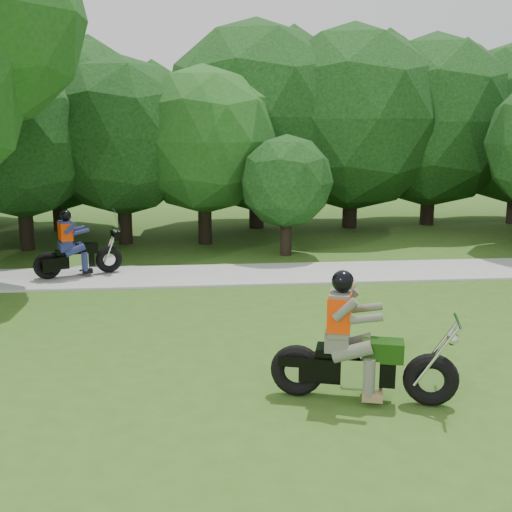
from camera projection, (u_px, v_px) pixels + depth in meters
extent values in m
plane|color=#365819|center=(476.00, 408.00, 9.07)|extent=(100.00, 100.00, 0.00)
cube|color=#A5A59F|center=(345.00, 272.00, 16.84)|extent=(60.00, 2.20, 0.06)
cylinder|color=black|center=(286.00, 234.00, 18.92)|extent=(0.34, 0.34, 1.30)
sphere|color=black|center=(287.00, 182.00, 18.59)|extent=(2.73, 2.73, 2.73)
cylinder|color=black|center=(256.00, 204.00, 23.51)|extent=(0.54, 0.54, 1.80)
sphere|color=black|center=(256.00, 117.00, 22.85)|extent=(6.80, 6.80, 6.80)
cylinder|color=black|center=(26.00, 221.00, 19.60)|extent=(0.43, 0.43, 1.80)
sphere|color=black|center=(20.00, 141.00, 19.08)|extent=(4.68, 4.68, 4.68)
cylinder|color=black|center=(428.00, 201.00, 24.25)|extent=(0.52, 0.52, 1.80)
sphere|color=black|center=(432.00, 121.00, 23.61)|extent=(6.35, 6.35, 6.35)
cylinder|color=black|center=(350.00, 203.00, 23.60)|extent=(0.53, 0.53, 1.80)
sphere|color=black|center=(353.00, 118.00, 22.94)|extent=(6.65, 6.65, 6.65)
cylinder|color=black|center=(125.00, 216.00, 20.57)|extent=(0.45, 0.45, 1.80)
sphere|color=black|center=(121.00, 136.00, 20.03)|extent=(4.98, 4.98, 4.98)
cylinder|color=black|center=(60.00, 206.00, 22.97)|extent=(0.51, 0.51, 1.80)
sphere|color=black|center=(54.00, 122.00, 22.34)|extent=(6.28, 6.28, 6.28)
cylinder|color=black|center=(205.00, 216.00, 20.57)|extent=(0.43, 0.43, 1.80)
sphere|color=#175119|center=(204.00, 140.00, 20.06)|extent=(4.64, 4.64, 4.64)
torus|color=black|center=(297.00, 370.00, 9.41)|extent=(0.82, 0.43, 0.79)
torus|color=black|center=(431.00, 380.00, 9.07)|extent=(0.82, 0.43, 0.79)
cube|color=black|center=(347.00, 370.00, 9.27)|extent=(1.40, 0.63, 0.36)
cube|color=silver|center=(360.00, 371.00, 9.23)|extent=(0.62, 0.51, 0.45)
cube|color=black|center=(383.00, 350.00, 9.11)|extent=(0.65, 0.48, 0.29)
cube|color=black|center=(337.00, 350.00, 9.23)|extent=(0.66, 0.50, 0.11)
cylinder|color=silver|center=(436.00, 354.00, 8.98)|extent=(0.60, 0.21, 0.93)
cylinder|color=silver|center=(458.00, 322.00, 8.83)|extent=(0.23, 0.70, 0.04)
cube|color=#565948|center=(337.00, 340.00, 9.20)|extent=(0.44, 0.50, 0.27)
cube|color=#565948|center=(339.00, 313.00, 9.11)|extent=(0.41, 0.53, 0.63)
cube|color=#F93704|center=(339.00, 312.00, 9.10)|extent=(0.45, 0.59, 0.49)
sphere|color=black|center=(343.00, 281.00, 9.00)|extent=(0.31, 0.31, 0.31)
torus|color=black|center=(48.00, 266.00, 15.92)|extent=(0.72, 0.44, 0.70)
torus|color=black|center=(109.00, 259.00, 16.61)|extent=(0.72, 0.44, 0.70)
cube|color=black|center=(71.00, 261.00, 16.17)|extent=(1.12, 0.63, 0.32)
cube|color=silver|center=(78.00, 261.00, 16.24)|extent=(0.57, 0.49, 0.40)
cube|color=black|center=(87.00, 248.00, 16.29)|extent=(0.59, 0.47, 0.26)
cube|color=black|center=(66.00, 252.00, 16.06)|extent=(0.60, 0.49, 0.10)
cylinder|color=silver|center=(110.00, 246.00, 16.55)|extent=(0.38, 0.19, 0.89)
cylinder|color=silver|center=(116.00, 229.00, 16.54)|extent=(0.27, 0.60, 0.04)
cube|color=black|center=(51.00, 265.00, 15.74)|extent=(0.43, 0.27, 0.34)
cube|color=black|center=(48.00, 262.00, 16.12)|extent=(0.43, 0.27, 0.34)
cube|color=navy|center=(65.00, 246.00, 16.03)|extent=(0.42, 0.46, 0.24)
cube|color=navy|center=(65.00, 232.00, 15.96)|extent=(0.39, 0.48, 0.56)
cube|color=#F93704|center=(65.00, 231.00, 15.96)|extent=(0.44, 0.53, 0.44)
sphere|color=black|center=(66.00, 215.00, 15.89)|extent=(0.28, 0.28, 0.28)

